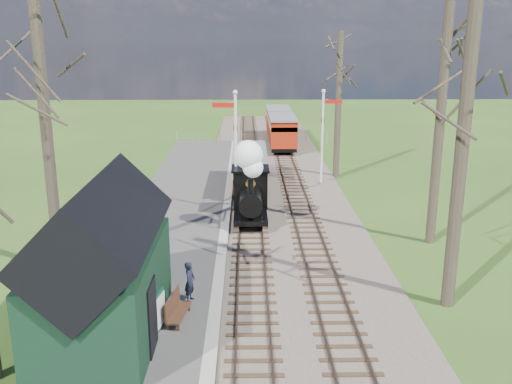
{
  "coord_description": "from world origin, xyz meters",
  "views": [
    {
      "loc": [
        -0.16,
        -11.25,
        8.65
      ],
      "look_at": [
        0.26,
        14.55,
        1.6
      ],
      "focal_mm": 40.0,
      "sensor_mm": 36.0,
      "label": 1
    }
  ],
  "objects_px": {
    "station_shed": "(103,267)",
    "coach": "(250,168)",
    "red_carriage_a": "(282,132)",
    "sign_board": "(160,310)",
    "red_carriage_b": "(279,122)",
    "bench": "(175,308)",
    "locomotive": "(250,186)",
    "semaphore_far": "(324,130)",
    "semaphore_near": "(234,144)",
    "person": "(190,282)"
  },
  "relations": [
    {
      "from": "red_carriage_a",
      "to": "person",
      "type": "height_order",
      "value": "red_carriage_a"
    },
    {
      "from": "station_shed",
      "to": "locomotive",
      "type": "xyz_separation_m",
      "value": [
        4.29,
        10.49,
        -0.36
      ]
    },
    {
      "from": "locomotive",
      "to": "coach",
      "type": "distance_m",
      "value": 6.08
    },
    {
      "from": "semaphore_far",
      "to": "coach",
      "type": "xyz_separation_m",
      "value": [
        -4.37,
        -1.45,
        -1.95
      ]
    },
    {
      "from": "coach",
      "to": "person",
      "type": "relative_size",
      "value": 4.83
    },
    {
      "from": "sign_board",
      "to": "red_carriage_a",
      "type": "bearing_deg",
      "value": 79.24
    },
    {
      "from": "semaphore_far",
      "to": "person",
      "type": "xyz_separation_m",
      "value": [
        -6.43,
        -15.95,
        -2.47
      ]
    },
    {
      "from": "station_shed",
      "to": "red_carriage_b",
      "type": "bearing_deg",
      "value": 78.52
    },
    {
      "from": "red_carriage_b",
      "to": "locomotive",
      "type": "bearing_deg",
      "value": -96.35
    },
    {
      "from": "locomotive",
      "to": "coach",
      "type": "bearing_deg",
      "value": 89.89
    },
    {
      "from": "bench",
      "to": "station_shed",
      "type": "bearing_deg",
      "value": -159.46
    },
    {
      "from": "semaphore_far",
      "to": "semaphore_near",
      "type": "bearing_deg",
      "value": -130.6
    },
    {
      "from": "red_carriage_a",
      "to": "red_carriage_b",
      "type": "bearing_deg",
      "value": 90.0
    },
    {
      "from": "station_shed",
      "to": "red_carriage_b",
      "type": "relative_size",
      "value": 1.23
    },
    {
      "from": "red_carriage_a",
      "to": "person",
      "type": "xyz_separation_m",
      "value": [
        -4.65,
        -26.41,
        -0.62
      ]
    },
    {
      "from": "coach",
      "to": "bench",
      "type": "xyz_separation_m",
      "value": [
        -2.38,
        -15.83,
        -0.81
      ]
    },
    {
      "from": "coach",
      "to": "red_carriage_b",
      "type": "xyz_separation_m",
      "value": [
        2.6,
        17.41,
        0.1
      ]
    },
    {
      "from": "coach",
      "to": "red_carriage_b",
      "type": "distance_m",
      "value": 17.61
    },
    {
      "from": "semaphore_near",
      "to": "semaphore_far",
      "type": "bearing_deg",
      "value": 49.4
    },
    {
      "from": "locomotive",
      "to": "red_carriage_a",
      "type": "height_order",
      "value": "locomotive"
    },
    {
      "from": "locomotive",
      "to": "red_carriage_b",
      "type": "relative_size",
      "value": 0.8
    },
    {
      "from": "sign_board",
      "to": "person",
      "type": "xyz_separation_m",
      "value": [
        0.72,
        1.87,
        0.08
      ]
    },
    {
      "from": "red_carriage_b",
      "to": "sign_board",
      "type": "height_order",
      "value": "red_carriage_b"
    },
    {
      "from": "semaphore_far",
      "to": "red_carriage_a",
      "type": "relative_size",
      "value": 1.12
    },
    {
      "from": "sign_board",
      "to": "semaphore_far",
      "type": "bearing_deg",
      "value": 68.14
    },
    {
      "from": "station_shed",
      "to": "bench",
      "type": "bearing_deg",
      "value": 20.54
    },
    {
      "from": "coach",
      "to": "red_carriage_a",
      "type": "distance_m",
      "value": 12.19
    },
    {
      "from": "semaphore_far",
      "to": "bench",
      "type": "distance_m",
      "value": 18.76
    },
    {
      "from": "red_carriage_a",
      "to": "sign_board",
      "type": "bearing_deg",
      "value": -100.76
    },
    {
      "from": "locomotive",
      "to": "person",
      "type": "height_order",
      "value": "locomotive"
    },
    {
      "from": "red_carriage_a",
      "to": "station_shed",
      "type": "bearing_deg",
      "value": -103.62
    },
    {
      "from": "semaphore_near",
      "to": "coach",
      "type": "relative_size",
      "value": 0.95
    },
    {
      "from": "red_carriage_a",
      "to": "red_carriage_b",
      "type": "relative_size",
      "value": 1.0
    },
    {
      "from": "red_carriage_a",
      "to": "sign_board",
      "type": "relative_size",
      "value": 4.27
    },
    {
      "from": "red_carriage_a",
      "to": "red_carriage_b",
      "type": "xyz_separation_m",
      "value": [
        0.0,
        5.5,
        0.0
      ]
    },
    {
      "from": "bench",
      "to": "person",
      "type": "relative_size",
      "value": 1.12
    },
    {
      "from": "semaphore_near",
      "to": "locomotive",
      "type": "xyz_separation_m",
      "value": [
        0.76,
        -1.51,
        -1.71
      ]
    },
    {
      "from": "semaphore_near",
      "to": "red_carriage_a",
      "type": "xyz_separation_m",
      "value": [
        3.37,
        16.46,
        -2.12
      ]
    },
    {
      "from": "red_carriage_a",
      "to": "sign_board",
      "type": "xyz_separation_m",
      "value": [
        -5.38,
        -28.28,
        -0.7
      ]
    },
    {
      "from": "coach",
      "to": "locomotive",
      "type": "bearing_deg",
      "value": -90.11
    },
    {
      "from": "red_carriage_a",
      "to": "semaphore_far",
      "type": "bearing_deg",
      "value": -80.38
    },
    {
      "from": "semaphore_far",
      "to": "locomotive",
      "type": "bearing_deg",
      "value": -120.29
    },
    {
      "from": "station_shed",
      "to": "coach",
      "type": "relative_size",
      "value": 0.96
    },
    {
      "from": "station_shed",
      "to": "locomotive",
      "type": "height_order",
      "value": "station_shed"
    },
    {
      "from": "semaphore_near",
      "to": "station_shed",
      "type": "bearing_deg",
      "value": -106.38
    },
    {
      "from": "station_shed",
      "to": "red_carriage_b",
      "type": "xyz_separation_m",
      "value": [
        6.9,
        33.96,
        -0.77
      ]
    },
    {
      "from": "locomotive",
      "to": "person",
      "type": "bearing_deg",
      "value": -103.58
    },
    {
      "from": "locomotive",
      "to": "red_carriage_b",
      "type": "xyz_separation_m",
      "value": [
        2.61,
        23.47,
        -0.41
      ]
    },
    {
      "from": "station_shed",
      "to": "person",
      "type": "height_order",
      "value": "station_shed"
    },
    {
      "from": "semaphore_near",
      "to": "red_carriage_a",
      "type": "relative_size",
      "value": 1.21
    }
  ]
}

